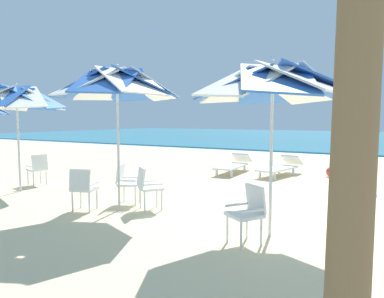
% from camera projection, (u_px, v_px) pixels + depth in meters
% --- Properties ---
extents(ground_plane, '(80.00, 80.00, 0.00)m').
position_uv_depth(ground_plane, '(318.00, 202.00, 7.71)').
color(ground_plane, beige).
extents(sea, '(80.00, 36.00, 0.10)m').
position_uv_depth(sea, '(374.00, 138.00, 32.85)').
color(sea, teal).
rests_on(sea, ground).
extents(surf_foam, '(80.00, 0.70, 0.01)m').
position_uv_depth(surf_foam, '(358.00, 157.00, 17.03)').
color(surf_foam, white).
rests_on(surf_foam, ground).
extents(beach_umbrella_0, '(2.57, 2.57, 2.73)m').
position_uv_depth(beach_umbrella_0, '(273.00, 84.00, 5.29)').
color(beach_umbrella_0, silver).
rests_on(beach_umbrella_0, ground).
extents(plastic_chair_0, '(0.62, 0.63, 0.87)m').
position_uv_depth(plastic_chair_0, '(248.00, 211.00, 5.11)').
color(plastic_chair_0, white).
rests_on(plastic_chair_0, ground).
extents(beach_umbrella_1, '(2.54, 2.54, 2.91)m').
position_uv_depth(beach_umbrella_1, '(117.00, 85.00, 6.81)').
color(beach_umbrella_1, silver).
rests_on(beach_umbrella_1, ground).
extents(plastic_chair_1, '(0.60, 0.58, 0.87)m').
position_uv_depth(plastic_chair_1, '(126.00, 181.00, 7.53)').
color(plastic_chair_1, white).
rests_on(plastic_chair_1, ground).
extents(plastic_chair_2, '(0.57, 0.59, 0.87)m').
position_uv_depth(plastic_chair_2, '(83.00, 187.00, 6.91)').
color(plastic_chair_2, white).
rests_on(plastic_chair_2, ground).
extents(plastic_chair_3, '(0.63, 0.63, 0.87)m').
position_uv_depth(plastic_chair_3, '(148.00, 185.00, 7.04)').
color(plastic_chair_3, white).
rests_on(plastic_chair_3, ground).
extents(beach_umbrella_2, '(2.36, 2.36, 2.74)m').
position_uv_depth(beach_umbrella_2, '(17.00, 99.00, 8.66)').
color(beach_umbrella_2, silver).
rests_on(beach_umbrella_2, ground).
extents(plastic_chair_4, '(0.55, 0.52, 0.87)m').
position_uv_depth(plastic_chair_4, '(38.00, 168.00, 9.64)').
color(plastic_chair_4, white).
rests_on(plastic_chair_4, ground).
extents(sun_lounger_0, '(0.80, 2.19, 0.62)m').
position_uv_depth(sun_lounger_0, '(361.00, 177.00, 9.45)').
color(sun_lounger_0, white).
rests_on(sun_lounger_0, ground).
extents(sun_lounger_1, '(1.05, 2.23, 0.62)m').
position_uv_depth(sun_lounger_1, '(280.00, 167.00, 11.33)').
color(sun_lounger_1, white).
rests_on(sun_lounger_1, ground).
extents(sun_lounger_2, '(0.70, 2.17, 0.62)m').
position_uv_depth(sun_lounger_2, '(233.00, 165.00, 11.91)').
color(sun_lounger_2, white).
rests_on(sun_lounger_2, ground).
extents(beach_ball, '(0.32, 0.32, 0.32)m').
position_uv_depth(beach_ball, '(331.00, 172.00, 11.08)').
color(beach_ball, red).
rests_on(beach_ball, ground).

